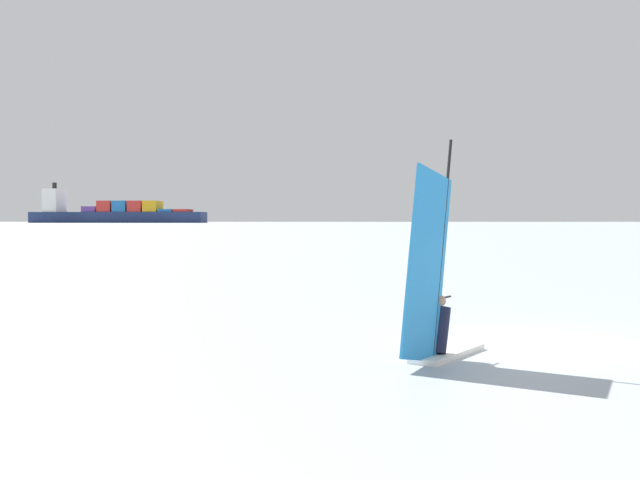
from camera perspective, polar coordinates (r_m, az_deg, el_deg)
ground_plane at (r=16.83m, az=16.12°, el=-7.84°), size 4000.00×4000.00×0.00m
windsurfer at (r=14.36m, az=9.14°, el=-5.01°), size 2.58×2.34×4.36m
cargo_ship at (r=704.85m, az=-15.80°, el=2.04°), size 162.54×74.33×37.72m
distant_headland at (r=1522.94m, az=-5.45°, el=1.93°), size 943.88×427.09×24.03m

